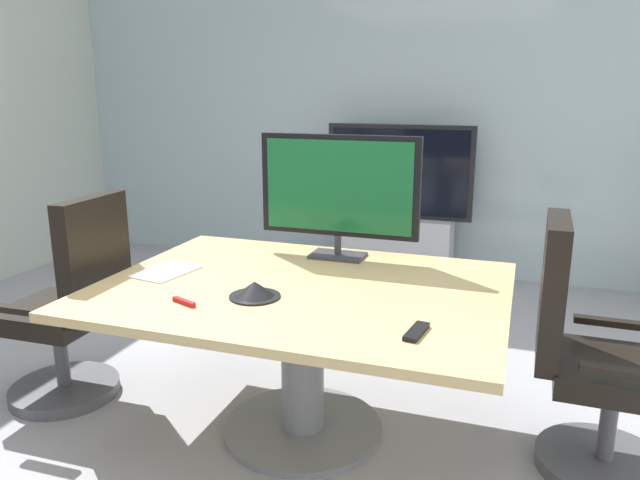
% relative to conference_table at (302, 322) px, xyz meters
% --- Properties ---
extents(ground_plane, '(7.31, 7.31, 0.00)m').
position_rel_conference_table_xyz_m(ground_plane, '(-0.15, -0.03, -0.56)').
color(ground_plane, '#99999E').
extents(wall_back_glass_partition, '(6.31, 0.10, 2.87)m').
position_rel_conference_table_xyz_m(wall_back_glass_partition, '(-0.15, 2.80, 0.87)').
color(wall_back_glass_partition, '#9EB2B7').
rests_on(wall_back_glass_partition, ground).
extents(conference_table, '(1.81, 1.35, 0.74)m').
position_rel_conference_table_xyz_m(conference_table, '(0.00, 0.00, 0.00)').
color(conference_table, tan).
rests_on(conference_table, ground).
extents(office_chair_left, '(0.60, 0.58, 1.09)m').
position_rel_conference_table_xyz_m(office_chair_left, '(-1.23, -0.09, -0.10)').
color(office_chair_left, '#4C4C51').
rests_on(office_chair_left, ground).
extents(office_chair_right, '(0.60, 0.58, 1.09)m').
position_rel_conference_table_xyz_m(office_chair_right, '(1.23, 0.13, -0.10)').
color(office_chair_right, '#4C4C51').
rests_on(office_chair_right, ground).
extents(tv_monitor, '(0.84, 0.18, 0.64)m').
position_rel_conference_table_xyz_m(tv_monitor, '(0.01, 0.50, 0.54)').
color(tv_monitor, '#333338').
rests_on(tv_monitor, conference_table).
extents(wall_display_unit, '(1.20, 0.36, 1.31)m').
position_rel_conference_table_xyz_m(wall_display_unit, '(-0.07, 2.45, -0.12)').
color(wall_display_unit, '#B7BABC').
rests_on(wall_display_unit, ground).
extents(conference_phone, '(0.22, 0.22, 0.07)m').
position_rel_conference_table_xyz_m(conference_phone, '(-0.13, -0.22, 0.21)').
color(conference_phone, black).
rests_on(conference_phone, conference_table).
extents(remote_control, '(0.07, 0.18, 0.02)m').
position_rel_conference_table_xyz_m(remote_control, '(0.59, -0.38, 0.19)').
color(remote_control, black).
rests_on(remote_control, conference_table).
extents(whiteboard_marker, '(0.13, 0.07, 0.02)m').
position_rel_conference_table_xyz_m(whiteboard_marker, '(-0.37, -0.39, 0.19)').
color(whiteboard_marker, red).
rests_on(whiteboard_marker, conference_table).
extents(paper_notepad, '(0.26, 0.33, 0.01)m').
position_rel_conference_table_xyz_m(paper_notepad, '(-0.69, -0.04, 0.18)').
color(paper_notepad, white).
rests_on(paper_notepad, conference_table).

